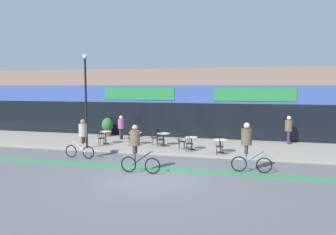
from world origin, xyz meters
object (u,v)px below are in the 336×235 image
at_px(cafe_chair_2_near, 161,138).
at_px(cafe_chair_4_near, 219,145).
at_px(bistro_table_0, 106,135).
at_px(cyclist_2, 248,143).
at_px(cafe_chair_2_side, 154,136).
at_px(cafe_chair_1_near, 132,138).
at_px(bistro_table_4, 220,143).
at_px(bistro_table_2, 164,137).
at_px(cyclist_0, 137,146).
at_px(pedestrian_far_end, 289,127).
at_px(cyclist_1, 82,136).
at_px(cafe_chair_3_side, 180,140).
at_px(cafe_chair_0_near, 101,137).
at_px(lamp_post, 86,95).
at_px(cafe_chair_3_near, 189,142).
at_px(bistro_table_3, 191,141).
at_px(bistro_table_1, 135,136).
at_px(pedestrian_near_end, 121,125).
at_px(planter_pot, 108,126).

distance_m(cafe_chair_2_near, cafe_chair_4_near, 3.79).
bearing_deg(cafe_chair_4_near, bistro_table_0, 70.79).
bearing_deg(cyclist_2, cafe_chair_2_side, 139.51).
bearing_deg(cafe_chair_1_near, cyclist_2, -119.44).
bearing_deg(cafe_chair_2_side, bistro_table_4, -21.50).
distance_m(bistro_table_2, cyclist_0, 5.95).
xyz_separation_m(bistro_table_0, pedestrian_far_end, (10.91, 2.77, 0.48)).
xyz_separation_m(cafe_chair_2_near, cyclist_0, (0.44, -5.29, 0.52)).
relative_size(bistro_table_2, cyclist_1, 0.38).
distance_m(bistro_table_0, cafe_chair_3_side, 4.86).
bearing_deg(cafe_chair_0_near, cafe_chair_4_near, -104.12).
height_order(cafe_chair_4_near, lamp_post, lamp_post).
bearing_deg(cafe_chair_0_near, cafe_chair_1_near, -88.61).
bearing_deg(cafe_chair_3_near, cyclist_0, 169.75).
bearing_deg(cafe_chair_2_near, cyclist_2, -121.85).
distance_m(bistro_table_3, cafe_chair_1_near, 3.62).
xyz_separation_m(lamp_post, cyclist_2, (9.03, -2.73, -1.93)).
height_order(cafe_chair_3_side, cyclist_0, cyclist_0).
height_order(cafe_chair_3_near, cyclist_0, cyclist_0).
bearing_deg(bistro_table_4, cyclist_1, -158.74).
xyz_separation_m(bistro_table_2, cafe_chair_3_side, (1.24, -0.89, -0.01)).
bearing_deg(bistro_table_1, pedestrian_near_end, 134.58).
xyz_separation_m(cafe_chair_3_side, planter_pot, (-6.06, 3.43, 0.21)).
height_order(bistro_table_2, planter_pot, planter_pot).
distance_m(cafe_chair_2_side, pedestrian_near_end, 3.14).
relative_size(bistro_table_1, cafe_chair_4_near, 0.86).
bearing_deg(planter_pot, bistro_table_1, -40.96).
bearing_deg(pedestrian_near_end, cyclist_1, 107.27).
relative_size(cafe_chair_2_side, cyclist_0, 0.44).
bearing_deg(cafe_chair_4_near, cyclist_0, 135.24).
bearing_deg(cafe_chair_2_side, pedestrian_far_end, 13.21).
bearing_deg(cafe_chair_4_near, bistro_table_2, 54.20).
xyz_separation_m(bistro_table_4, cafe_chair_0_near, (-7.11, 0.34, 0.00)).
distance_m(planter_pot, cyclist_0, 9.96).
xyz_separation_m(bistro_table_3, lamp_post, (-5.92, -1.01, 2.56)).
bearing_deg(lamp_post, cyclist_1, -67.40).
distance_m(cafe_chair_1_near, cafe_chair_2_side, 1.35).
bearing_deg(bistro_table_4, cafe_chair_3_side, 168.79).
bearing_deg(cyclist_1, cafe_chair_0_near, -79.01).
bearing_deg(cafe_chair_4_near, cafe_chair_2_side, 58.06).
bearing_deg(pedestrian_near_end, cafe_chair_1_near, 141.13).
bearing_deg(cyclist_0, bistro_table_4, 55.79).
bearing_deg(cafe_chair_0_near, cafe_chair_3_side, -95.06).
distance_m(bistro_table_2, pedestrian_far_end, 7.71).
bearing_deg(pedestrian_far_end, cafe_chair_3_near, 36.28).
bearing_deg(bistro_table_1, cafe_chair_0_near, -154.49).
bearing_deg(bistro_table_4, bistro_table_2, 159.08).
bearing_deg(cafe_chair_3_near, bistro_table_4, -76.55).
distance_m(bistro_table_4, cyclist_2, 3.64).
bearing_deg(bistro_table_4, cafe_chair_1_near, 173.59).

